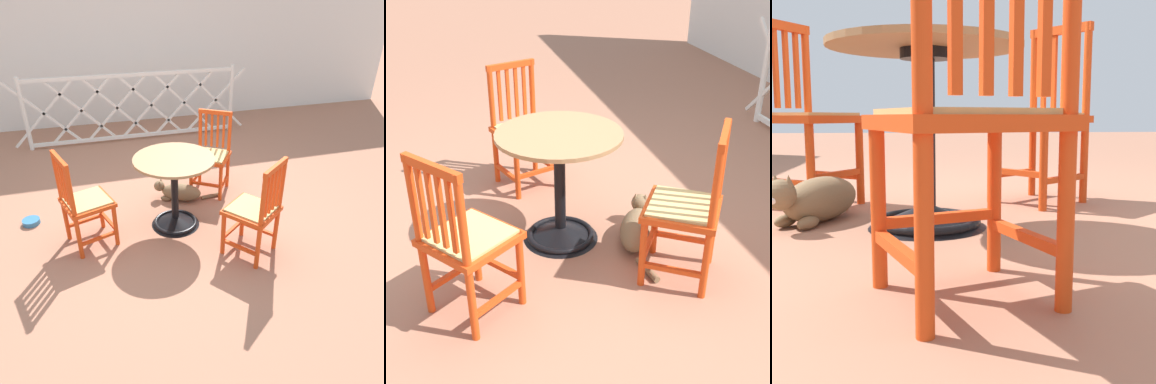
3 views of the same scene
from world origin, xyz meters
The scene contains 9 objects.
ground_plane centered at (0.00, 0.00, 0.00)m, with size 24.00×24.00×0.00m, color #A36B51.
building_wall_backdrop centered at (0.00, 3.36, 1.40)m, with size 10.00×0.20×2.80m, color silver.
lattice_fence_panel centered at (0.00, 2.36, 0.52)m, with size 3.49×0.06×1.04m.
cafe_table centered at (0.03, -0.05, 0.28)m, with size 0.76×0.76×0.73m.
orange_chair_by_planter centered at (0.59, 0.54, 0.43)m, with size 0.56×0.56×0.91m.
orange_chair_facing_out centered at (-0.81, -0.12, 0.43)m, with size 0.51×0.51×0.91m.
orange_chair_tucked_in centered at (0.59, -0.66, 0.43)m, with size 0.56×0.56×0.91m.
tabby_cat centered at (0.17, 0.42, 0.10)m, with size 0.73×0.37×0.23m.
pet_water_bowl centered at (-1.37, 0.35, 0.03)m, with size 0.17×0.17×0.05m, color teal.
Camera 1 is at (-0.65, -3.06, 2.14)m, focal length 34.59 mm.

